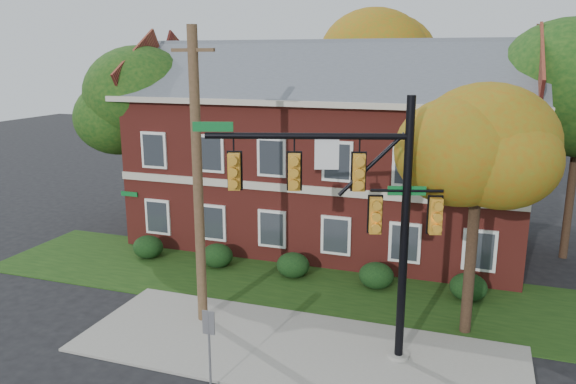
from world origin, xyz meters
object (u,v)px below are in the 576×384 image
(hedge_far_left, at_px, (148,247))
(hedge_right, at_px, (376,275))
(tree_far_rear, at_px, (386,59))
(traffic_signal, at_px, (356,202))
(tree_near_right, at_px, (488,135))
(hedge_left, at_px, (217,256))
(hedge_center, at_px, (293,265))
(sign_post, at_px, (209,337))
(tree_left_rear, at_px, (140,103))
(apartment_building, at_px, (328,142))
(utility_pole, at_px, (198,180))
(hedge_far_right, at_px, (468,287))

(hedge_far_left, height_order, hedge_right, same)
(tree_far_rear, distance_m, traffic_signal, 19.27)
(hedge_far_left, relative_size, tree_near_right, 0.16)
(hedge_left, height_order, traffic_signal, traffic_signal)
(hedge_left, distance_m, traffic_signal, 10.20)
(hedge_far_left, distance_m, hedge_center, 7.00)
(tree_near_right, height_order, sign_post, tree_near_right)
(tree_left_rear, bearing_deg, hedge_right, -17.37)
(apartment_building, distance_m, hedge_right, 7.73)
(apartment_building, relative_size, hedge_right, 13.43)
(tree_near_right, xyz_separation_m, tree_far_rear, (-5.88, 15.93, 2.17))
(utility_pole, bearing_deg, traffic_signal, -3.91)
(utility_pole, distance_m, sign_post, 5.54)
(hedge_center, distance_m, tree_far_rear, 15.57)
(hedge_right, bearing_deg, hedge_far_right, 0.00)
(hedge_far_left, height_order, hedge_center, same)
(hedge_left, xyz_separation_m, sign_post, (4.00, -8.58, 1.11))
(hedge_far_left, distance_m, hedge_far_right, 14.00)
(hedge_right, bearing_deg, tree_near_right, -37.28)
(sign_post, bearing_deg, hedge_far_right, 51.53)
(hedge_far_right, relative_size, utility_pole, 0.14)
(tree_left_rear, xyz_separation_m, tree_far_rear, (11.07, 8.96, 2.16))
(traffic_signal, bearing_deg, hedge_far_left, 135.56)
(tree_near_right, relative_size, sign_post, 3.57)
(apartment_building, xyz_separation_m, tree_left_rear, (-9.73, -1.12, 1.69))
(sign_post, bearing_deg, hedge_far_left, 129.85)
(hedge_center, height_order, tree_far_rear, tree_far_rear)
(apartment_building, xyz_separation_m, hedge_far_left, (-7.00, -5.25, -4.46))
(hedge_right, height_order, sign_post, sign_post)
(hedge_far_right, bearing_deg, hedge_far_left, 180.00)
(tree_near_right, bearing_deg, sign_post, -139.50)
(tree_near_right, xyz_separation_m, traffic_signal, (-3.45, -2.78, -1.72))
(hedge_far_right, bearing_deg, hedge_left, 180.00)
(hedge_left, bearing_deg, tree_far_rear, 69.71)
(hedge_far_right, height_order, tree_left_rear, tree_left_rear)
(hedge_right, relative_size, traffic_signal, 0.18)
(apartment_building, height_order, tree_near_right, apartment_building)
(sign_post, bearing_deg, tree_left_rear, 127.50)
(utility_pole, bearing_deg, tree_near_right, 16.92)
(sign_post, bearing_deg, traffic_signal, 40.81)
(tree_near_right, relative_size, utility_pole, 0.86)
(hedge_left, height_order, tree_far_rear, tree_far_rear)
(apartment_building, height_order, utility_pole, utility_pole)
(tree_left_rear, distance_m, utility_pole, 12.14)
(hedge_far_left, xyz_separation_m, traffic_signal, (10.78, -5.62, 4.43))
(utility_pole, bearing_deg, apartment_building, 84.80)
(hedge_right, xyz_separation_m, tree_near_right, (3.72, -2.83, 6.14))
(hedge_center, bearing_deg, hedge_right, 0.00)
(hedge_right, height_order, tree_near_right, tree_near_right)
(apartment_building, relative_size, hedge_far_right, 13.43)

